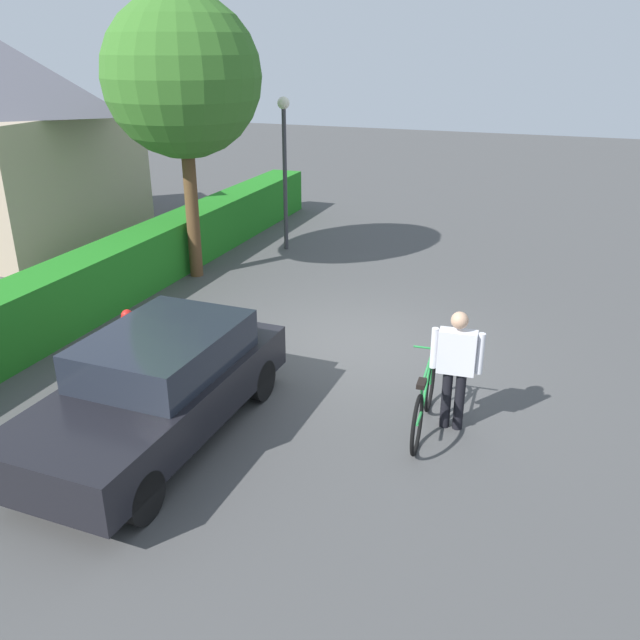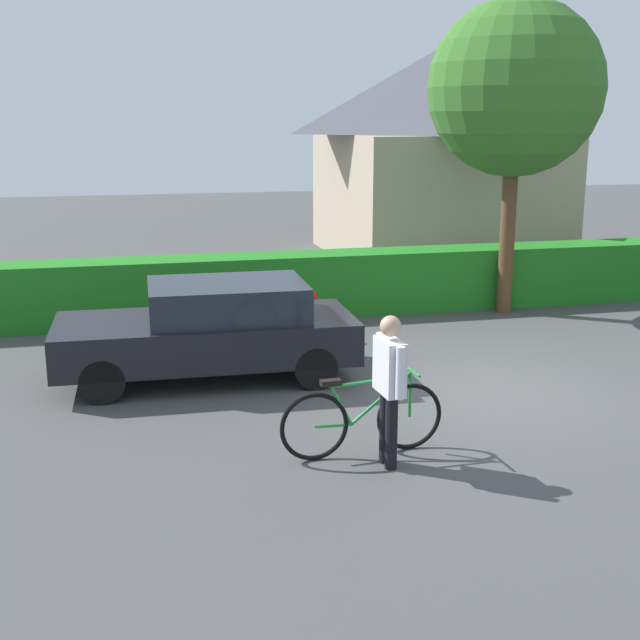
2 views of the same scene
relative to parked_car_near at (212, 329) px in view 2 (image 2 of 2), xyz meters
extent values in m
plane|color=#474747|center=(3.52, -1.40, -0.71)|extent=(60.00, 60.00, 0.00)
cube|color=#20761E|center=(3.52, 3.46, -0.14)|extent=(17.66, 0.90, 1.13)
cube|color=tan|center=(6.71, 9.13, 0.86)|extent=(5.09, 5.88, 3.13)
pyramid|color=#4C4C56|center=(6.71, 9.13, 3.45)|extent=(5.34, 6.17, 2.06)
cube|color=black|center=(-0.08, 0.00, -0.13)|extent=(4.12, 1.81, 0.57)
cube|color=#1E232D|center=(0.22, 0.00, 0.40)|extent=(2.16, 1.56, 0.49)
cylinder|color=black|center=(1.32, 0.74, -0.42)|extent=(0.59, 0.19, 0.59)
cylinder|color=black|center=(1.29, -0.80, -0.42)|extent=(0.59, 0.19, 0.59)
cylinder|color=black|center=(-1.45, 0.80, -0.42)|extent=(0.59, 0.19, 0.59)
cylinder|color=black|center=(-1.49, -0.74, -0.42)|extent=(0.59, 0.19, 0.59)
torus|color=black|center=(1.82, -3.07, -0.33)|extent=(0.76, 0.09, 0.76)
torus|color=black|center=(0.74, -3.13, -0.33)|extent=(0.76, 0.09, 0.76)
cylinder|color=#268C3F|center=(1.49, -3.09, -0.09)|extent=(0.69, 0.08, 0.55)
cylinder|color=#268C3F|center=(1.04, -3.11, -0.12)|extent=(0.27, 0.05, 0.48)
cylinder|color=#268C3F|center=(1.35, -3.10, 0.11)|extent=(0.85, 0.09, 0.08)
cylinder|color=#268C3F|center=(0.95, -3.12, -0.34)|extent=(0.41, 0.06, 0.05)
cylinder|color=#268C3F|center=(1.82, -3.07, -0.08)|extent=(0.04, 0.04, 0.50)
cube|color=black|center=(0.92, -3.12, 0.14)|extent=(0.23, 0.11, 0.06)
cylinder|color=#268C3F|center=(1.82, -3.07, 0.20)|extent=(0.06, 0.50, 0.03)
cylinder|color=black|center=(1.46, -3.35, -0.31)|extent=(0.13, 0.13, 0.80)
cylinder|color=black|center=(1.47, -3.52, -0.31)|extent=(0.13, 0.13, 0.80)
cube|color=silver|center=(1.46, -3.44, 0.38)|extent=(0.23, 0.48, 0.57)
sphere|color=tan|center=(1.46, -3.44, 0.80)|extent=(0.22, 0.22, 0.22)
cylinder|color=silver|center=(1.45, -3.15, 0.39)|extent=(0.09, 0.09, 0.54)
cylinder|color=silver|center=(1.48, -3.72, 0.39)|extent=(0.09, 0.09, 0.54)
cylinder|color=brown|center=(5.73, 2.81, 0.85)|extent=(0.27, 0.27, 3.12)
sphere|color=#366D26|center=(5.73, 2.81, 3.34)|extent=(3.11, 3.11, 3.11)
cylinder|color=red|center=(1.80, 1.73, -0.36)|extent=(0.20, 0.20, 0.70)
sphere|color=red|center=(1.80, 1.73, 0.01)|extent=(0.18, 0.18, 0.18)
camera|label=1|loc=(-6.11, -4.42, 3.91)|focal=37.12mm
camera|label=2|loc=(-1.10, -11.24, 2.88)|focal=46.93mm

